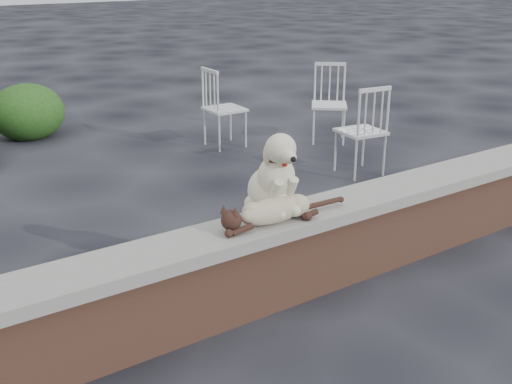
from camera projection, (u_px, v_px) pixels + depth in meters
ground at (336, 277)px, 4.49m from camera, size 60.00×60.00×0.00m
brick_wall at (337, 245)px, 4.41m from camera, size 6.00×0.30×0.50m
capstone at (339, 207)px, 4.31m from camera, size 6.20×0.40×0.08m
dog at (271, 171)px, 4.01m from camera, size 0.42×0.52×0.56m
cat at (274, 208)px, 3.92m from camera, size 1.12×0.38×0.19m
chair_e at (225, 108)px, 7.48m from camera, size 0.58×0.58×0.94m
chair_d at (329, 104)px, 7.68m from camera, size 0.79×0.79×0.94m
chair_c at (361, 130)px, 6.51m from camera, size 0.62×0.62×0.94m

